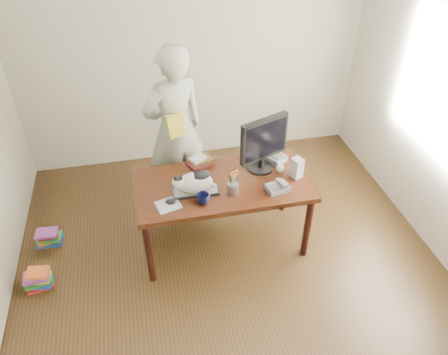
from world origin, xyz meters
TOP-DOWN VIEW (x-y plane):
  - room at (0.00, 0.00)m, footprint 4.50×4.50m
  - desk at (0.00, 0.68)m, footprint 1.60×0.80m
  - keyboard at (-0.27, 0.52)m, footprint 0.42×0.17m
  - cat at (-0.28, 0.52)m, footprint 0.40×0.21m
  - monitor at (0.41, 0.72)m, footprint 0.48×0.31m
  - pen_cup at (0.05, 0.43)m, footprint 0.12×0.12m
  - mousepad at (-0.52, 0.40)m, footprint 0.24×0.22m
  - mouse at (-0.50, 0.42)m, footprint 0.10×0.08m
  - coffee_mug at (-0.22, 0.37)m, footprint 0.15×0.15m
  - phone at (0.46, 0.40)m, footprint 0.22×0.19m
  - speaker at (0.69, 0.55)m, footprint 0.12×0.12m
  - baseball at (0.56, 0.65)m, footprint 0.08×0.08m
  - book_stack at (-0.16, 0.93)m, footprint 0.28×0.25m
  - calculator at (0.57, 0.85)m, footprint 0.25×0.27m
  - person at (-0.34, 1.37)m, footprint 0.76×0.63m
  - held_book at (-0.34, 1.20)m, footprint 0.19×0.15m
  - book_pile_a at (-1.75, 0.40)m, footprint 0.27×0.22m
  - book_pile_b at (-1.72, 0.95)m, footprint 0.26×0.20m

SIDE VIEW (x-z plane):
  - book_pile_b at x=-1.72m, z-range 0.00..0.15m
  - book_pile_a at x=-1.75m, z-range 0.00..0.18m
  - desk at x=0.00m, z-range 0.23..0.98m
  - mousepad at x=-0.52m, z-range 0.75..0.75m
  - keyboard at x=-0.27m, z-range 0.75..0.77m
  - mouse at x=-0.50m, z-range 0.75..0.79m
  - phone at x=0.46m, z-range 0.73..0.83m
  - calculator at x=0.57m, z-range 0.75..0.81m
  - book_stack at x=-0.16m, z-range 0.74..0.83m
  - baseball at x=0.56m, z-range 0.75..0.83m
  - coffee_mug at x=-0.22m, z-range 0.75..0.84m
  - pen_cup at x=0.05m, z-range 0.69..0.94m
  - speaker at x=0.69m, z-range 0.75..0.95m
  - cat at x=-0.28m, z-range 0.76..0.98m
  - person at x=-0.34m, z-range 0.00..1.80m
  - held_book at x=-0.34m, z-range 0.93..1.17m
  - monitor at x=0.41m, z-range 0.79..1.34m
  - room at x=0.00m, z-range -0.90..3.60m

